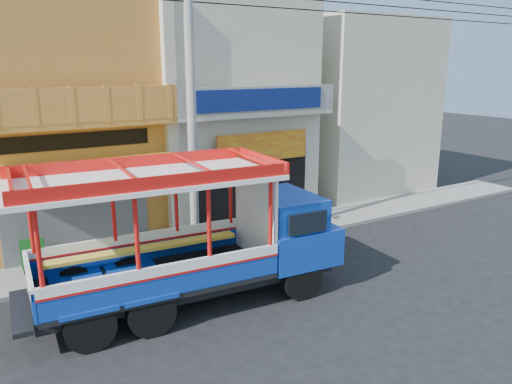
# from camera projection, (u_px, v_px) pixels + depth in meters

# --- Properties ---
(ground) EXTENTS (90.00, 90.00, 0.00)m
(ground) POSITION_uv_depth(u_px,v_px,m) (285.00, 289.00, 12.94)
(ground) COLOR black
(ground) RESTS_ON ground
(sidewalk) EXTENTS (30.00, 2.00, 0.12)m
(sidewalk) POSITION_uv_depth(u_px,v_px,m) (215.00, 242.00, 16.23)
(sidewalk) COLOR slate
(sidewalk) RESTS_ON ground
(shophouse_left) EXTENTS (6.00, 7.50, 8.24)m
(shophouse_left) POSITION_uv_depth(u_px,v_px,m) (50.00, 113.00, 16.48)
(shophouse_left) COLOR #B27627
(shophouse_left) RESTS_ON ground
(shophouse_right) EXTENTS (6.00, 6.75, 8.24)m
(shophouse_right) POSITION_uv_depth(u_px,v_px,m) (213.00, 105.00, 19.52)
(shophouse_right) COLOR beige
(shophouse_right) RESTS_ON ground
(party_pilaster) EXTENTS (0.35, 0.30, 8.00)m
(party_pilaster) POSITION_uv_depth(u_px,v_px,m) (171.00, 120.00, 15.45)
(party_pilaster) COLOR beige
(party_pilaster) RESTS_ON ground
(filler_building_right) EXTENTS (6.00, 6.00, 7.60)m
(filler_building_right) POSITION_uv_depth(u_px,v_px,m) (347.00, 106.00, 23.16)
(filler_building_right) COLOR beige
(filler_building_right) RESTS_ON ground
(utility_pole) EXTENTS (28.00, 0.26, 9.00)m
(utility_pole) POSITION_uv_depth(u_px,v_px,m) (195.00, 88.00, 13.99)
(utility_pole) COLOR gray
(utility_pole) RESTS_ON ground
(songthaew_truck) EXTENTS (7.73, 2.98, 3.54)m
(songthaew_truck) POSITION_uv_depth(u_px,v_px,m) (210.00, 234.00, 11.99)
(songthaew_truck) COLOR black
(songthaew_truck) RESTS_ON ground
(green_sign) EXTENTS (0.61, 0.42, 0.95)m
(green_sign) POSITION_uv_depth(u_px,v_px,m) (33.00, 258.00, 13.66)
(green_sign) COLOR black
(green_sign) RESTS_ON sidewalk
(potted_plant_a) EXTENTS (1.23, 1.17, 1.07)m
(potted_plant_a) POSITION_uv_depth(u_px,v_px,m) (303.00, 210.00, 17.71)
(potted_plant_a) COLOR #164D16
(potted_plant_a) RESTS_ON sidewalk
(potted_plant_b) EXTENTS (0.56, 0.62, 0.94)m
(potted_plant_b) POSITION_uv_depth(u_px,v_px,m) (301.00, 210.00, 17.95)
(potted_plant_b) COLOR #164D16
(potted_plant_b) RESTS_ON sidewalk
(potted_plant_c) EXTENTS (0.66, 0.66, 0.99)m
(potted_plant_c) POSITION_uv_depth(u_px,v_px,m) (271.00, 209.00, 18.00)
(potted_plant_c) COLOR #164D16
(potted_plant_c) RESTS_ON sidewalk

